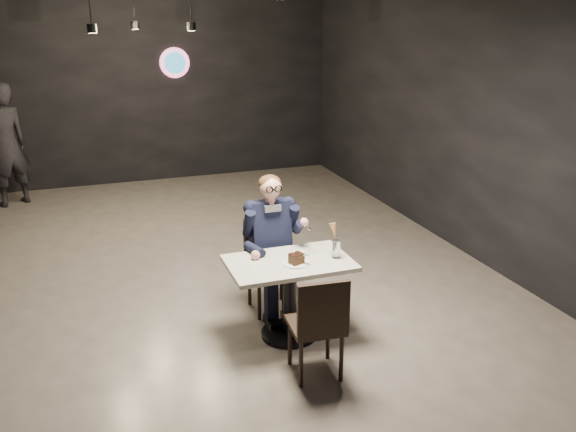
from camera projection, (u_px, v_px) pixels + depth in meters
name	position (u px, v px, depth m)	size (l,w,h in m)	color
floor	(181.00, 287.00, 6.64)	(9.00, 9.00, 0.00)	gray
wall_sign	(175.00, 63.00, 10.22)	(0.50, 0.06, 0.50)	pink
pendant_lights	(139.00, 8.00, 7.48)	(1.40, 1.20, 0.36)	black
main_table	(289.00, 299.00, 5.54)	(1.10, 0.70, 0.75)	silver
chair_far	(270.00, 267.00, 6.01)	(0.42, 0.46, 0.92)	black
chair_near	(315.00, 323.00, 4.95)	(0.42, 0.46, 0.92)	black
seated_man	(270.00, 243.00, 5.92)	(0.60, 0.80, 1.44)	black
dessert_plate	(296.00, 263.00, 5.36)	(0.24, 0.24, 0.01)	white
cake_slice	(296.00, 259.00, 5.33)	(0.12, 0.09, 0.08)	black
mint_leaf	(307.00, 255.00, 5.31)	(0.06, 0.04, 0.01)	#2C872D
sundae_glass	(336.00, 249.00, 5.47)	(0.07, 0.07, 0.17)	silver
wafer_cone	(334.00, 231.00, 5.44)	(0.07, 0.07, 0.14)	tan
passerby	(5.00, 145.00, 9.11)	(0.68, 0.45, 1.86)	black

